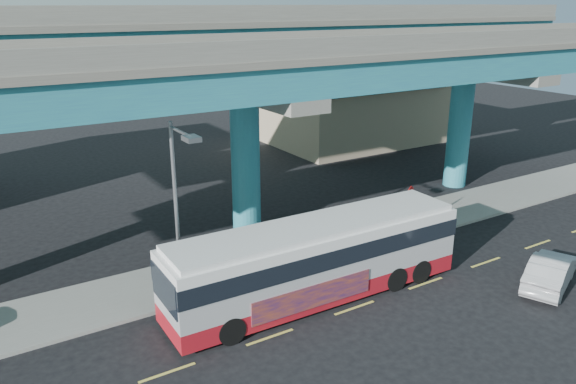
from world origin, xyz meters
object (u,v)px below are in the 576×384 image
transit_bus (317,257)px  street_lamp (180,191)px  stop_sign (410,199)px  sedan (550,271)px

transit_bus → street_lamp: size_ratio=1.77×
transit_bus → stop_sign: transit_bus is taller
transit_bus → street_lamp: bearing=157.3°
street_lamp → stop_sign: bearing=3.2°
transit_bus → stop_sign: 8.46m
sedan → street_lamp: (-14.13, 6.78, 4.28)m
transit_bus → street_lamp: (-4.94, 2.17, 3.16)m
transit_bus → sedan: transit_bus is taller
street_lamp → stop_sign: size_ratio=2.84×
stop_sign → sedan: bearing=-81.1°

